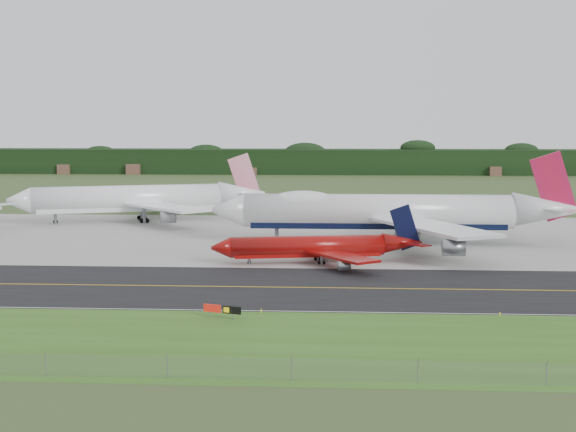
# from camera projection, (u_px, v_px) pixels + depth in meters

# --- Properties ---
(ground) EXTENTS (600.00, 600.00, 0.00)m
(ground) POSITION_uv_depth(u_px,v_px,m) (270.00, 282.00, 124.70)
(ground) COLOR #364D24
(ground) RESTS_ON ground
(grass_verge) EXTENTS (400.00, 30.00, 0.01)m
(grass_verge) POSITION_uv_depth(u_px,v_px,m) (245.00, 343.00, 89.99)
(grass_verge) COLOR #345A1A
(grass_verge) RESTS_ON ground
(taxiway) EXTENTS (400.00, 32.00, 0.02)m
(taxiway) POSITION_uv_depth(u_px,v_px,m) (268.00, 287.00, 120.73)
(taxiway) COLOR black
(taxiway) RESTS_ON ground
(apron) EXTENTS (400.00, 78.00, 0.01)m
(apron) POSITION_uv_depth(u_px,v_px,m) (289.00, 236.00, 175.28)
(apron) COLOR gray
(apron) RESTS_ON ground
(taxiway_centreline) EXTENTS (400.00, 0.40, 0.00)m
(taxiway_centreline) POSITION_uv_depth(u_px,v_px,m) (268.00, 287.00, 120.73)
(taxiway_centreline) COLOR gold
(taxiway_centreline) RESTS_ON taxiway
(taxiway_edge_line) EXTENTS (400.00, 0.25, 0.00)m
(taxiway_edge_line) POSITION_uv_depth(u_px,v_px,m) (258.00, 311.00, 105.36)
(taxiway_edge_line) COLOR silver
(taxiway_edge_line) RESTS_ON taxiway
(perimeter_fence) EXTENTS (320.00, 0.10, 320.00)m
(perimeter_fence) POSITION_uv_depth(u_px,v_px,m) (229.00, 368.00, 76.97)
(perimeter_fence) COLOR slate
(perimeter_fence) RESTS_ON ground
(horizon_treeline) EXTENTS (700.00, 25.00, 12.00)m
(horizon_treeline) POSITION_uv_depth(u_px,v_px,m) (315.00, 163.00, 395.57)
(horizon_treeline) COLOR black
(horizon_treeline) RESTS_ON ground
(jet_ba_747) EXTENTS (75.85, 63.07, 19.13)m
(jet_ba_747) POSITION_uv_depth(u_px,v_px,m) (391.00, 212.00, 163.93)
(jet_ba_747) COLOR silver
(jet_ba_747) RESTS_ON ground
(jet_red_737) EXTENTS (37.77, 30.40, 10.23)m
(jet_red_737) POSITION_uv_depth(u_px,v_px,m) (319.00, 247.00, 141.76)
(jet_red_737) COLOR maroon
(jet_red_737) RESTS_ON ground
(jet_star_tail) EXTENTS (62.86, 51.15, 17.00)m
(jet_star_tail) POSITION_uv_depth(u_px,v_px,m) (142.00, 199.00, 201.49)
(jet_star_tail) COLOR white
(jet_star_tail) RESTS_ON ground
(taxiway_sign) EXTENTS (4.98, 1.79, 1.72)m
(taxiway_sign) POSITION_uv_depth(u_px,v_px,m) (222.00, 309.00, 100.98)
(taxiway_sign) COLOR slate
(taxiway_sign) RESTS_ON ground
(edge_marker_center) EXTENTS (0.16, 0.16, 0.50)m
(edge_marker_center) POSITION_uv_depth(u_px,v_px,m) (261.00, 311.00, 104.31)
(edge_marker_center) COLOR yellow
(edge_marker_center) RESTS_ON ground
(edge_marker_right) EXTENTS (0.16, 0.16, 0.50)m
(edge_marker_right) POSITION_uv_depth(u_px,v_px,m) (500.00, 314.00, 102.50)
(edge_marker_right) COLOR yellow
(edge_marker_right) RESTS_ON ground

